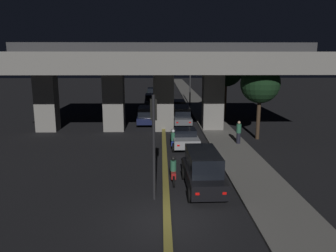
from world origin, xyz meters
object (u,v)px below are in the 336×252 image
Objects in this scene: car_black_lead at (203,170)px; car_grey_third at (182,115)px; car_silver_second at (185,138)px; car_dark_green_third_oncoming at (152,93)px; car_dark_blue_lead_oncoming at (147,115)px; motorcycle_red_filtering_near at (173,172)px; pedestrian_on_sidewalk at (239,132)px; motorcycle_blue_filtering_mid at (173,141)px; car_dark_red_fourth at (178,106)px; street_lamp at (188,73)px; traffic_light_left_of_median at (154,129)px; car_grey_second_oncoming at (151,100)px.

car_black_lead is 16.74m from car_grey_third.
car_black_lead is at bearing -179.37° from car_silver_second.
car_dark_green_third_oncoming is at bearing 4.12° from car_silver_second.
car_silver_second is 9.15m from car_dark_blue_lead_oncoming.
car_dark_green_third_oncoming is 2.67× the size of motorcycle_red_filtering_near.
car_dark_green_third_oncoming is (-3.47, 21.37, -0.04)m from car_grey_third.
pedestrian_on_sidewalk reaches higher than car_dark_green_third_oncoming.
motorcycle_blue_filtering_mid is at bearing 13.33° from car_dark_blue_lead_oncoming.
motorcycle_blue_filtering_mid is (-1.23, 7.31, -0.40)m from car_black_lead.
car_dark_red_fourth is at bearing -0.46° from car_grey_third.
car_silver_second is 15.57m from car_dark_red_fourth.
car_black_lead is at bearing -93.01° from street_lamp.
street_lamp is at bearing -6.97° from car_silver_second.
car_dark_blue_lead_oncoming is 2.29× the size of pedestrian_on_sidewalk.
street_lamp reaches higher than traffic_light_left_of_median.
car_silver_second is (-0.35, 8.06, -0.31)m from car_black_lead.
car_grey_second_oncoming is (-3.34, 4.83, 0.15)m from car_dark_red_fourth.
street_lamp is 10.97m from car_dark_green_third_oncoming.
car_dark_blue_lead_oncoming is 10.95m from pedestrian_on_sidewalk.
car_dark_red_fourth is at bearing -1.48° from car_black_lead.
car_black_lead is at bearing 11.42° from car_dark_blue_lead_oncoming.
car_grey_third is 9.51m from motorcycle_blue_filtering_mid.
traffic_light_left_of_median is 18.12m from car_grey_third.
car_grey_third is (2.40, 17.80, -2.40)m from traffic_light_left_of_median.
car_dark_red_fourth is at bearing 153.03° from car_dark_blue_lead_oncoming.
car_black_lead is 2.61× the size of pedestrian_on_sidewalk.
car_dark_green_third_oncoming is (-1.07, 39.17, -2.43)m from traffic_light_left_of_median.
motorcycle_blue_filtering_mid is 5.17m from pedestrian_on_sidewalk.
traffic_light_left_of_median is 0.65× the size of street_lamp.
motorcycle_red_filtering_near is 1.05× the size of pedestrian_on_sidewalk.
car_grey_second_oncoming is at bearing 6.70° from car_silver_second.
car_black_lead is at bearing -167.02° from motorcycle_blue_filtering_mid.
pedestrian_on_sidewalk is at bearing -83.73° from street_lamp.
street_lamp is 3.99× the size of motorcycle_blue_filtering_mid.
motorcycle_red_filtering_near is 0.95× the size of motorcycle_blue_filtering_mid.
pedestrian_on_sidewalk is at bearing -34.95° from motorcycle_red_filtering_near.
motorcycle_blue_filtering_mid is (-0.88, -0.75, -0.09)m from car_silver_second.
traffic_light_left_of_median reaches higher than car_grey_third.
traffic_light_left_of_median is at bearing 111.97° from car_black_lead.
motorcycle_blue_filtering_mid is at bearing -2.45° from motorcycle_red_filtering_near.
car_grey_second_oncoming is at bearing -173.16° from street_lamp.
car_silver_second is 0.90× the size of car_dark_red_fourth.
motorcycle_blue_filtering_mid is at bearing -166.59° from pedestrian_on_sidewalk.
car_silver_second is at bearing 176.96° from car_dark_red_fourth.
car_dark_blue_lead_oncoming is at bearing -1.55° from car_dark_green_third_oncoming.
car_dark_blue_lead_oncoming reaches higher than car_dark_red_fourth.
car_grey_third is at bearing 7.79° from car_dark_green_third_oncoming.
car_dark_green_third_oncoming is at bearing 179.28° from car_dark_blue_lead_oncoming.
traffic_light_left_of_median is 9.72m from car_silver_second.
pedestrian_on_sidewalk is at bearing -85.77° from car_silver_second.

